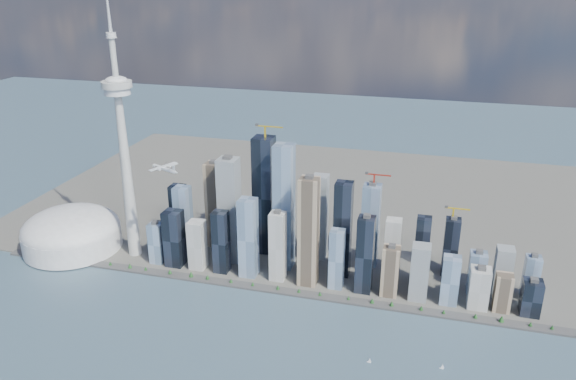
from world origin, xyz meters
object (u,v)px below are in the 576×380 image
(dome_stadium, at_px, (72,232))
(sailboat_east, at_px, (442,367))
(needle_tower, at_px, (123,146))
(airplane, at_px, (164,168))
(sailboat_west, at_px, (369,361))

(dome_stadium, relative_size, sailboat_east, 21.50)
(needle_tower, bearing_deg, airplane, -32.76)
(dome_stadium, xyz_separation_m, sailboat_west, (655.30, -207.08, -36.42))
(needle_tower, relative_size, sailboat_east, 59.18)
(needle_tower, relative_size, airplane, 8.72)
(sailboat_west, height_order, sailboat_east, sailboat_west)
(airplane, bearing_deg, dome_stadium, -171.70)
(needle_tower, bearing_deg, dome_stadium, -175.91)
(airplane, relative_size, sailboat_west, 6.70)
(sailboat_east, bearing_deg, dome_stadium, 166.55)
(dome_stadium, xyz_separation_m, sailboat_east, (761.53, -192.85, -36.45))
(needle_tower, xyz_separation_m, dome_stadium, (-140.00, -10.00, -196.40))
(dome_stadium, height_order, sailboat_east, dome_stadium)
(dome_stadium, relative_size, airplane, 3.17)
(needle_tower, height_order, dome_stadium, needle_tower)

